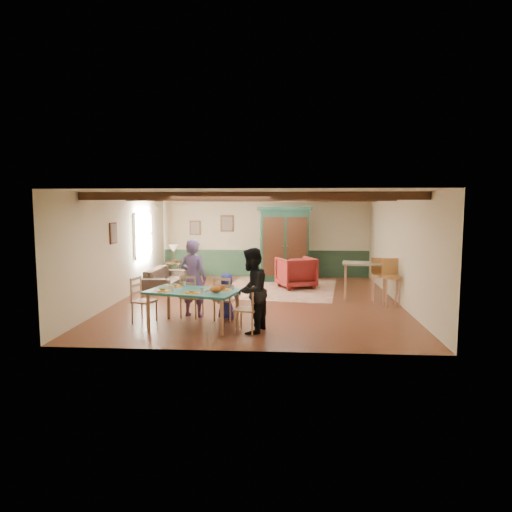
# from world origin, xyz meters

# --- Properties ---
(floor) EXTENTS (8.00, 8.00, 0.00)m
(floor) POSITION_xyz_m (0.00, 0.00, 0.00)
(floor) COLOR #562718
(floor) RESTS_ON ground
(wall_back) EXTENTS (7.00, 0.02, 2.70)m
(wall_back) POSITION_xyz_m (0.00, 4.00, 1.35)
(wall_back) COLOR beige
(wall_back) RESTS_ON floor
(wall_left) EXTENTS (0.02, 8.00, 2.70)m
(wall_left) POSITION_xyz_m (-3.50, 0.00, 1.35)
(wall_left) COLOR beige
(wall_left) RESTS_ON floor
(wall_right) EXTENTS (0.02, 8.00, 2.70)m
(wall_right) POSITION_xyz_m (3.50, 0.00, 1.35)
(wall_right) COLOR beige
(wall_right) RESTS_ON floor
(ceiling) EXTENTS (7.00, 8.00, 0.02)m
(ceiling) POSITION_xyz_m (0.00, 0.00, 2.70)
(ceiling) COLOR silver
(ceiling) RESTS_ON wall_back
(wainscot_back) EXTENTS (6.95, 0.03, 0.90)m
(wainscot_back) POSITION_xyz_m (0.00, 3.98, 0.45)
(wainscot_back) COLOR #203A27
(wainscot_back) RESTS_ON floor
(ceiling_beam_front) EXTENTS (6.95, 0.16, 0.16)m
(ceiling_beam_front) POSITION_xyz_m (0.00, -2.30, 2.61)
(ceiling_beam_front) COLOR black
(ceiling_beam_front) RESTS_ON ceiling
(ceiling_beam_mid) EXTENTS (6.95, 0.16, 0.16)m
(ceiling_beam_mid) POSITION_xyz_m (0.00, 0.40, 2.61)
(ceiling_beam_mid) COLOR black
(ceiling_beam_mid) RESTS_ON ceiling
(ceiling_beam_back) EXTENTS (6.95, 0.16, 0.16)m
(ceiling_beam_back) POSITION_xyz_m (0.00, 3.00, 2.61)
(ceiling_beam_back) COLOR black
(ceiling_beam_back) RESTS_ON ceiling
(window_left) EXTENTS (0.06, 1.60, 1.30)m
(window_left) POSITION_xyz_m (-3.47, 1.70, 1.55)
(window_left) COLOR white
(window_left) RESTS_ON wall_left
(picture_left_wall) EXTENTS (0.04, 0.42, 0.52)m
(picture_left_wall) POSITION_xyz_m (-3.47, -0.60, 1.75)
(picture_left_wall) COLOR gray
(picture_left_wall) RESTS_ON wall_left
(picture_back_a) EXTENTS (0.45, 0.04, 0.55)m
(picture_back_a) POSITION_xyz_m (-1.30, 3.97, 1.80)
(picture_back_a) COLOR gray
(picture_back_a) RESTS_ON wall_back
(picture_back_b) EXTENTS (0.38, 0.04, 0.48)m
(picture_back_b) POSITION_xyz_m (-2.40, 3.97, 1.65)
(picture_back_b) COLOR gray
(picture_back_b) RESTS_ON wall_back
(dining_table) EXTENTS (1.97, 1.41, 0.74)m
(dining_table) POSITION_xyz_m (-1.12, -2.55, 0.37)
(dining_table) COLOR #206661
(dining_table) RESTS_ON floor
(dining_chair_far_left) EXTENTS (0.51, 0.53, 0.94)m
(dining_chair_far_left) POSITION_xyz_m (-1.32, -1.77, 0.47)
(dining_chair_far_left) COLOR tan
(dining_chair_far_left) RESTS_ON floor
(dining_chair_far_right) EXTENTS (0.51, 0.53, 0.94)m
(dining_chair_far_right) POSITION_xyz_m (-0.56, -1.97, 0.47)
(dining_chair_far_right) COLOR tan
(dining_chair_far_right) RESTS_ON floor
(dining_chair_end_left) EXTENTS (0.53, 0.51, 0.94)m
(dining_chair_end_left) POSITION_xyz_m (-2.22, -2.26, 0.47)
(dining_chair_end_left) COLOR tan
(dining_chair_end_left) RESTS_ON floor
(dining_chair_end_right) EXTENTS (0.53, 0.51, 0.94)m
(dining_chair_end_right) POSITION_xyz_m (-0.03, -2.85, 0.47)
(dining_chair_end_right) COLOR tan
(dining_chair_end_right) RESTS_ON floor
(person_man) EXTENTS (0.70, 0.55, 1.70)m
(person_man) POSITION_xyz_m (-1.30, -1.69, 0.85)
(person_man) COLOR slate
(person_man) RESTS_ON floor
(person_woman) EXTENTS (0.80, 0.92, 1.63)m
(person_woman) POSITION_xyz_m (0.07, -2.87, 0.81)
(person_woman) COLOR black
(person_woman) RESTS_ON floor
(person_child) EXTENTS (0.55, 0.43, 0.99)m
(person_child) POSITION_xyz_m (-0.54, -1.89, 0.50)
(person_child) COLOR navy
(person_child) RESTS_ON floor
(cat) EXTENTS (0.38, 0.23, 0.18)m
(cat) POSITION_xyz_m (-0.62, -2.79, 0.83)
(cat) COLOR orange
(cat) RESTS_ON dining_table
(place_setting_near_left) EXTENTS (0.46, 0.39, 0.11)m
(place_setting_near_left) POSITION_xyz_m (-1.71, -2.65, 0.79)
(place_setting_near_left) COLOR orange
(place_setting_near_left) RESTS_ON dining_table
(place_setting_near_center) EXTENTS (0.46, 0.39, 0.11)m
(place_setting_near_center) POSITION_xyz_m (-1.09, -2.82, 0.79)
(place_setting_near_center) COLOR orange
(place_setting_near_center) RESTS_ON dining_table
(place_setting_far_left) EXTENTS (0.46, 0.39, 0.11)m
(place_setting_far_left) POSITION_xyz_m (-1.58, -2.18, 0.79)
(place_setting_far_left) COLOR orange
(place_setting_far_left) RESTS_ON dining_table
(place_setting_far_right) EXTENTS (0.46, 0.39, 0.11)m
(place_setting_far_right) POSITION_xyz_m (-0.53, -2.46, 0.79)
(place_setting_far_right) COLOR orange
(place_setting_far_right) RESTS_ON dining_table
(area_rug) EXTENTS (3.62, 4.13, 0.01)m
(area_rug) POSITION_xyz_m (0.53, 1.79, 0.01)
(area_rug) COLOR beige
(area_rug) RESTS_ON floor
(armoire) EXTENTS (1.74, 0.86, 2.37)m
(armoire) POSITION_xyz_m (0.64, 3.14, 1.18)
(armoire) COLOR #143425
(armoire) RESTS_ON floor
(armchair) EXTENTS (1.29, 1.31, 0.92)m
(armchair) POSITION_xyz_m (1.00, 1.90, 0.46)
(armchair) COLOR #521013
(armchair) RESTS_ON floor
(sofa) EXTENTS (0.85, 2.05, 0.59)m
(sofa) POSITION_xyz_m (-2.83, 1.62, 0.30)
(sofa) COLOR #342821
(sofa) RESTS_ON floor
(end_table) EXTENTS (0.51, 0.51, 0.60)m
(end_table) POSITION_xyz_m (-2.91, 2.99, 0.30)
(end_table) COLOR black
(end_table) RESTS_ON floor
(table_lamp) EXTENTS (0.33, 0.33, 0.55)m
(table_lamp) POSITION_xyz_m (-2.91, 2.99, 0.88)
(table_lamp) COLOR #D2AF88
(table_lamp) RESTS_ON end_table
(counter_table) EXTENTS (1.23, 0.82, 0.96)m
(counter_table) POSITION_xyz_m (2.75, 0.40, 0.48)
(counter_table) COLOR #B2A78A
(counter_table) RESTS_ON floor
(bar_stool_left) EXTENTS (0.42, 0.45, 1.10)m
(bar_stool_left) POSITION_xyz_m (3.04, 0.05, 0.55)
(bar_stool_left) COLOR #B78247
(bar_stool_left) RESTS_ON floor
(bar_stool_right) EXTENTS (0.42, 0.46, 1.15)m
(bar_stool_right) POSITION_xyz_m (3.25, -0.38, 0.57)
(bar_stool_right) COLOR #B78247
(bar_stool_right) RESTS_ON floor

